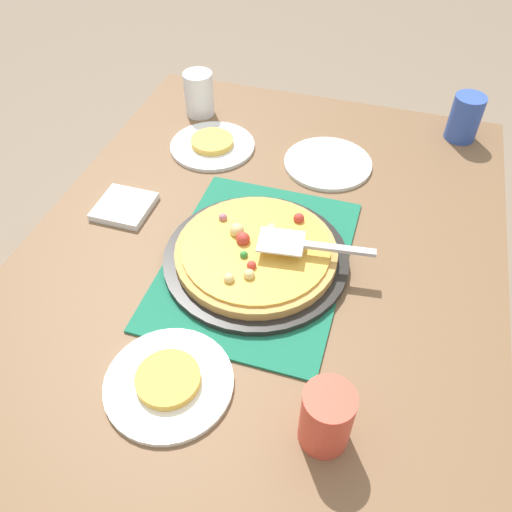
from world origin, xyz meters
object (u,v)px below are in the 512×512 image
at_px(pizza_pan, 256,258).
at_px(plate_side, 328,163).
at_px(plate_near_left, 169,383).
at_px(served_slice_left, 168,379).
at_px(plate_far_right, 213,146).
at_px(cup_near, 465,118).
at_px(napkin_stack, 124,207).
at_px(cup_far, 326,418).
at_px(pizza_server, 305,244).
at_px(served_slice_right, 212,142).
at_px(pizza, 256,251).
at_px(cup_corner, 199,94).

distance_m(pizza_pan, plate_side, 0.38).
distance_m(plate_near_left, served_slice_left, 0.01).
bearing_deg(plate_far_right, pizza_pan, 32.41).
height_order(plate_near_left, cup_near, cup_near).
bearing_deg(cup_near, napkin_stack, -53.88).
bearing_deg(plate_side, cup_far, 10.99).
bearing_deg(pizza_server, plate_far_right, -136.97).
distance_m(pizza_pan, plate_far_right, 0.43).
distance_m(served_slice_right, pizza_server, 0.48).
xyz_separation_m(served_slice_left, served_slice_right, (-0.68, -0.17, 0.00)).
bearing_deg(pizza, pizza_pan, 52.44).
bearing_deg(pizza_pan, plate_far_right, -147.59).
height_order(served_slice_right, napkin_stack, served_slice_right).
height_order(plate_far_right, cup_corner, cup_corner).
distance_m(cup_far, cup_corner, 0.99).
distance_m(cup_corner, pizza_server, 0.65).
bearing_deg(served_slice_left, napkin_stack, -144.17).
height_order(pizza, plate_far_right, pizza).
height_order(pizza_pan, napkin_stack, pizza_pan).
xyz_separation_m(pizza_pan, napkin_stack, (-0.07, -0.34, -0.01)).
relative_size(served_slice_left, cup_far, 0.92).
xyz_separation_m(plate_near_left, served_slice_left, (0.00, -0.00, 0.01)).
distance_m(served_slice_left, cup_far, 0.27).
relative_size(cup_far, pizza_server, 0.51).
xyz_separation_m(served_slice_left, napkin_stack, (-0.39, -0.28, -0.01)).
relative_size(served_slice_left, cup_corner, 0.92).
height_order(pizza_pan, pizza, pizza).
relative_size(served_slice_right, pizza_server, 0.47).
distance_m(plate_near_left, cup_corner, 0.87).
relative_size(plate_near_left, napkin_stack, 1.83).
xyz_separation_m(served_slice_right, pizza_server, (0.35, 0.33, 0.05)).
bearing_deg(served_slice_right, cup_near, 111.07).
distance_m(served_slice_right, cup_corner, 0.18).
bearing_deg(cup_corner, plate_side, 71.15).
distance_m(plate_near_left, napkin_stack, 0.48).
relative_size(pizza_pan, cup_near, 3.17).
distance_m(pizza, served_slice_right, 0.43).
relative_size(cup_corner, napkin_stack, 1.00).
bearing_deg(cup_near, cup_far, -10.71).
bearing_deg(plate_side, cup_corner, -108.85).
distance_m(plate_far_right, cup_far, 0.82).
distance_m(pizza, napkin_stack, 0.35).
xyz_separation_m(plate_near_left, plate_far_right, (-0.68, -0.17, 0.00)).
relative_size(cup_corner, pizza_server, 0.51).
xyz_separation_m(plate_far_right, served_slice_right, (0.00, 0.00, 0.01)).
relative_size(plate_side, napkin_stack, 1.83).
bearing_deg(plate_side, pizza_server, 3.67).
relative_size(cup_near, cup_far, 1.00).
bearing_deg(cup_far, served_slice_right, -147.42).
relative_size(plate_far_right, cup_near, 1.83).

